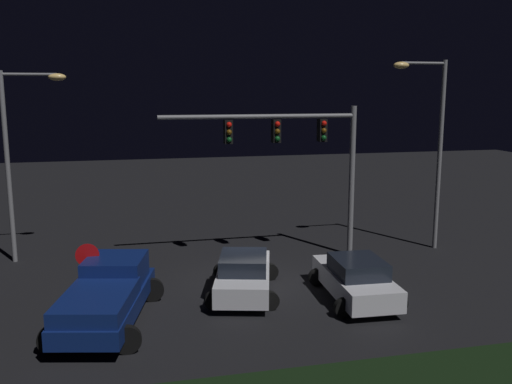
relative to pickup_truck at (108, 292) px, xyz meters
The scene contains 8 objects.
ground_plane 5.68m from the pickup_truck, 27.75° to the left, with size 80.00×80.00×0.00m, color black.
pickup_truck is the anchor object (origin of this frame).
car_sedan 4.82m from the pickup_truck, 17.13° to the left, with size 3.18×4.71×1.51m.
car_sedan_far 8.27m from the pickup_truck, ahead, with size 2.63×4.48×1.51m.
traffic_signal_gantry 10.04m from the pickup_truck, 33.55° to the left, with size 8.32×0.56×6.50m.
street_lamp_left 9.15m from the pickup_truck, 115.40° to the left, with size 2.60×0.44×7.93m.
street_lamp_right 15.48m from the pickup_truck, 20.71° to the left, with size 2.53×0.44×8.45m.
stop_sign 1.53m from the pickup_truck, 117.26° to the left, with size 0.76×0.08×2.23m.
Camera 1 is at (-4.23, -19.66, 7.13)m, focal length 39.16 mm.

